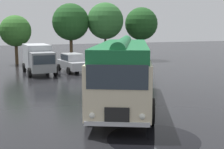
% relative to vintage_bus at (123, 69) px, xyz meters
% --- Properties ---
extents(ground_plane, '(120.00, 120.00, 0.00)m').
position_rel_vintage_bus_xyz_m(ground_plane, '(0.57, -0.74, -1.89)').
color(ground_plane, black).
extents(vintage_bus, '(6.83, 10.08, 3.49)m').
position_rel_vintage_bus_xyz_m(vintage_bus, '(0.00, 0.00, 0.00)').
color(vintage_bus, beige).
rests_on(vintage_bus, ground).
extents(car_near_left, '(2.23, 4.33, 1.66)m').
position_rel_vintage_bus_xyz_m(car_near_left, '(0.94, 12.91, -1.05)').
color(car_near_left, '#B7BABF').
rests_on(car_near_left, ground).
extents(car_mid_left, '(2.17, 4.30, 1.66)m').
position_rel_vintage_bus_xyz_m(car_mid_left, '(4.05, 13.43, -1.05)').
color(car_mid_left, silver).
rests_on(car_mid_left, ground).
extents(box_van, '(2.35, 5.78, 2.50)m').
position_rel_vintage_bus_xyz_m(box_van, '(-2.09, 13.24, -0.53)').
color(box_van, '#B2B7BC').
rests_on(box_van, ground).
extents(tree_centre, '(3.35, 3.35, 5.31)m').
position_rel_vintage_bus_xyz_m(tree_centre, '(-3.05, 20.96, 1.79)').
color(tree_centre, '#4C3823').
rests_on(tree_centre, ground).
extents(tree_right_of_centre, '(4.16, 4.16, 6.68)m').
position_rel_vintage_bus_xyz_m(tree_right_of_centre, '(2.84, 20.28, 2.69)').
color(tree_right_of_centre, '#4C3823').
rests_on(tree_right_of_centre, ground).
extents(tree_far_right, '(4.18, 4.18, 6.83)m').
position_rel_vintage_bus_xyz_m(tree_far_right, '(6.69, 19.41, 2.86)').
color(tree_far_right, '#4C3823').
rests_on(tree_far_right, ground).
extents(tree_extra_right, '(3.97, 3.97, 6.42)m').
position_rel_vintage_bus_xyz_m(tree_extra_right, '(11.56, 19.73, 2.57)').
color(tree_extra_right, '#4C3823').
rests_on(tree_extra_right, ground).
extents(puddle_patch, '(3.39, 3.39, 0.01)m').
position_rel_vintage_bus_xyz_m(puddle_patch, '(-1.08, -4.93, -1.89)').
color(puddle_patch, black).
rests_on(puddle_patch, ground).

